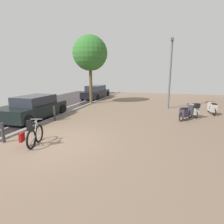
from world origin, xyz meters
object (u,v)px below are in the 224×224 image
scooter_far (213,108)px  parked_car_near (35,108)px  bollard_far (55,114)px  bicycle_foreground (34,135)px  scooter_near (194,110)px  scooter_mid (185,113)px  parked_car_far (96,92)px  lamp_post (170,70)px  bollard_near (3,133)px  street_tree (90,53)px

scooter_far → parked_car_near: size_ratio=0.39×
bollard_far → bicycle_foreground: bearing=-68.6°
scooter_near → scooter_mid: bearing=-122.4°
parked_car_far → lamp_post: 8.95m
lamp_post → bollard_far: (-6.37, -5.90, -2.51)m
parked_car_far → bollard_near: (1.29, -13.53, -0.26)m
parked_car_far → bollard_near: 13.59m
bicycle_foreground → scooter_mid: (5.95, 5.84, 0.01)m
bicycle_foreground → bollard_near: 1.37m
lamp_post → parked_car_far: bearing=152.2°
bollard_far → parked_car_near: bearing=172.9°
bicycle_foreground → parked_car_near: 4.65m
scooter_mid → lamp_post: 4.46m
street_tree → scooter_mid: bearing=-27.7°
scooter_near → parked_car_far: parked_car_far is taller
bollard_far → bollard_near: bearing=-90.0°
scooter_near → parked_car_far: bearing=144.3°
lamp_post → bollard_far: size_ratio=6.16×
scooter_mid → parked_car_far: size_ratio=0.36×
scooter_mid → street_tree: 9.55m
parked_car_far → bollard_far: (1.29, -9.94, -0.24)m
scooter_near → parked_car_near: 9.92m
scooter_near → bollard_near: bearing=-138.9°
parked_car_near → bollard_far: parked_car_near is taller
parked_car_near → bollard_near: size_ratio=5.33×
parked_car_near → street_tree: bearing=79.9°
scooter_far → street_tree: street_tree is taller
bicycle_foreground → lamp_post: lamp_post is taller
scooter_far → parked_car_near: (-10.69, -4.26, 0.25)m
scooter_mid → bollard_far: 7.68m
scooter_near → street_tree: size_ratio=0.30×
bollard_far → street_tree: bearing=93.3°
bollard_near → parked_car_far: bearing=95.4°
scooter_near → parked_car_far: size_ratio=0.40×
bicycle_foreground → lamp_post: bearing=62.0°
parked_car_far → lamp_post: lamp_post is taller
bollard_near → bollard_far: 3.59m
scooter_near → bollard_far: 8.60m
bicycle_foreground → lamp_post: size_ratio=0.27×
scooter_near → lamp_post: size_ratio=0.34×
bicycle_foreground → parked_car_near: size_ratio=0.32×
scooter_far → street_tree: (-9.58, 1.94, 3.99)m
parked_car_far → street_tree: 5.23m
scooter_mid → scooter_near: bearing=57.6°
street_tree → bollard_near: street_tree is taller
scooter_mid → parked_car_near: (-8.79, -2.17, 0.25)m
lamp_post → bicycle_foreground: bearing=-118.0°
bollard_near → bollard_far: size_ratio=0.96×
scooter_far → lamp_post: lamp_post is taller
bicycle_foreground → parked_car_near: bearing=127.8°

